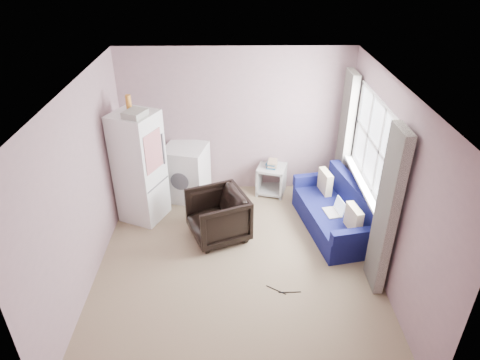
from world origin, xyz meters
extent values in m
cube|color=#8B765B|center=(0.00, 0.00, -0.01)|extent=(3.80, 4.20, 0.02)
cube|color=silver|center=(0.00, 0.00, 2.51)|extent=(3.80, 4.20, 0.02)
cube|color=gray|center=(0.00, 2.11, 1.25)|extent=(3.80, 0.02, 2.50)
cube|color=gray|center=(0.00, -2.11, 1.25)|extent=(3.80, 0.02, 2.50)
cube|color=gray|center=(-1.91, 0.00, 1.25)|extent=(0.02, 4.20, 2.50)
cube|color=gray|center=(1.91, 0.00, 1.25)|extent=(0.02, 4.20, 2.50)
cube|color=white|center=(1.89, 0.70, 1.50)|extent=(0.01, 1.60, 1.20)
imported|color=black|center=(-0.28, 0.64, 0.40)|extent=(0.98, 1.00, 0.81)
cube|color=silver|center=(-1.48, 1.21, 0.88)|extent=(0.80, 0.80, 1.76)
cube|color=#4E4D55|center=(-1.19, 1.08, 0.66)|extent=(0.24, 0.52, 0.02)
cube|color=#4E4D55|center=(-1.10, 1.29, 1.16)|extent=(0.03, 0.04, 0.50)
cube|color=silver|center=(-1.20, 1.06, 1.23)|extent=(0.18, 0.39, 0.60)
cylinder|color=orange|center=(-1.53, 1.29, 1.88)|extent=(0.11, 0.11, 0.24)
cube|color=#9B9C93|center=(-1.41, 1.07, 1.81)|extent=(0.36, 0.38, 0.09)
cube|color=silver|center=(-0.84, 1.81, 0.47)|extent=(0.80, 0.80, 0.94)
cube|color=#4E4D55|center=(-0.85, 1.78, 0.90)|extent=(0.74, 0.73, 0.06)
cylinder|color=#4E4D55|center=(-0.92, 1.48, 0.47)|extent=(0.31, 0.10, 0.31)
cube|color=#AFADAB|center=(0.62, 1.90, 0.49)|extent=(0.57, 0.57, 0.04)
cube|color=#AFADAB|center=(0.62, 1.90, 0.06)|extent=(0.57, 0.57, 0.04)
cube|color=#AFADAB|center=(0.42, 1.96, 0.26)|extent=(0.17, 0.45, 0.51)
cube|color=#AFADAB|center=(0.82, 1.84, 0.26)|extent=(0.17, 0.45, 0.51)
cube|color=navy|center=(0.62, 1.90, 0.52)|extent=(0.21, 0.26, 0.03)
cube|color=tan|center=(0.63, 1.89, 0.55)|extent=(0.20, 0.25, 0.03)
cube|color=navy|center=(0.61, 1.91, 0.58)|extent=(0.22, 0.27, 0.03)
cube|color=tan|center=(0.63, 1.89, 0.62)|extent=(0.19, 0.25, 0.03)
cube|color=navy|center=(1.48, 0.80, 0.18)|extent=(1.07, 1.74, 0.36)
cube|color=navy|center=(1.78, 0.86, 0.56)|extent=(0.47, 1.63, 0.40)
cube|color=navy|center=(1.63, 0.03, 0.45)|extent=(0.78, 0.27, 0.18)
cube|color=navy|center=(1.33, 1.57, 0.45)|extent=(0.78, 0.27, 0.18)
cube|color=beige|center=(1.63, 0.29, 0.54)|extent=(0.18, 0.38, 0.36)
cube|color=beige|center=(1.43, 1.32, 0.54)|extent=(0.18, 0.38, 0.36)
cube|color=#AFADAB|center=(1.43, 0.69, 0.37)|extent=(0.26, 0.33, 0.02)
cube|color=silver|center=(1.54, 0.72, 0.47)|extent=(0.11, 0.30, 0.20)
cube|color=white|center=(1.82, 0.70, 0.87)|extent=(0.14, 1.70, 0.04)
cube|color=white|center=(1.87, 0.70, 0.90)|extent=(0.02, 1.68, 0.05)
cube|color=white|center=(1.87, 0.70, 1.50)|extent=(0.02, 1.68, 0.05)
cube|color=white|center=(1.87, 0.70, 2.10)|extent=(0.02, 1.68, 0.05)
cube|color=white|center=(1.87, -0.10, 1.50)|extent=(0.02, 0.05, 1.20)
cube|color=white|center=(1.87, 0.43, 1.50)|extent=(0.02, 0.05, 1.20)
cube|color=white|center=(1.87, 0.97, 1.50)|extent=(0.02, 0.05, 1.20)
cube|color=white|center=(1.87, 1.50, 1.50)|extent=(0.02, 0.05, 1.20)
cube|color=beige|center=(1.78, -0.38, 1.10)|extent=(0.12, 0.46, 2.18)
cube|color=beige|center=(1.78, 1.78, 1.10)|extent=(0.12, 0.46, 2.18)
cylinder|color=black|center=(0.67, -0.56, 0.01)|extent=(0.29, 0.02, 0.01)
cylinder|color=black|center=(0.50, -0.52, 0.01)|extent=(0.25, 0.17, 0.01)
camera|label=1|loc=(-0.03, -4.56, 3.98)|focal=32.00mm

